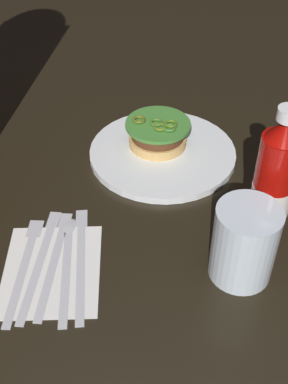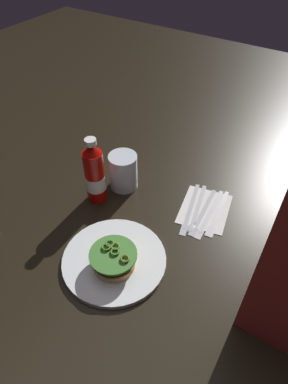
{
  "view_description": "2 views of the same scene",
  "coord_description": "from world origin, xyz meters",
  "px_view_note": "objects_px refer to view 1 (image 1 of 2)",
  "views": [
    {
      "loc": [
        -0.6,
        0.04,
        0.54
      ],
      "look_at": [
        -0.07,
        0.13,
        0.07
      ],
      "focal_mm": 45.82,
      "sensor_mm": 36.0,
      "label": 1
    },
    {
      "loc": [
        0.49,
        0.46,
        0.72
      ],
      "look_at": [
        -0.08,
        0.1,
        0.08
      ],
      "focal_mm": 31.48,
      "sensor_mm": 36.0,
      "label": 2
    }
  ],
  "objects_px": {
    "table_knife": "(55,254)",
    "butter_knife": "(42,254)",
    "fork_utensil": "(26,258)",
    "napkin": "(52,269)",
    "spoon_utensil": "(67,251)",
    "ketchup_bottle": "(274,183)",
    "burger_sandwich": "(158,134)",
    "dinner_plate": "(163,153)",
    "water_glass": "(244,243)",
    "steak_knife": "(81,253)"
  },
  "relations": [
    {
      "from": "table_knife",
      "to": "butter_knife",
      "type": "xyz_separation_m",
      "value": [
        -0.0,
        0.02,
        0.0
      ]
    },
    {
      "from": "fork_utensil",
      "to": "dinner_plate",
      "type": "bearing_deg",
      "value": -29.3
    },
    {
      "from": "water_glass",
      "to": "spoon_utensil",
      "type": "xyz_separation_m",
      "value": [
        -0.01,
        0.25,
        -0.05
      ]
    },
    {
      "from": "ketchup_bottle",
      "to": "table_knife",
      "type": "relative_size",
      "value": 1.06
    },
    {
      "from": "dinner_plate",
      "to": "fork_utensil",
      "type": "distance_m",
      "value": 0.32
    },
    {
      "from": "butter_knife",
      "to": "ketchup_bottle",
      "type": "bearing_deg",
      "value": -70.78
    },
    {
      "from": "table_knife",
      "to": "butter_knife",
      "type": "distance_m",
      "value": 0.02
    },
    {
      "from": "dinner_plate",
      "to": "burger_sandwich",
      "type": "relative_size",
      "value": 2.26
    },
    {
      "from": "ketchup_bottle",
      "to": "napkin",
      "type": "distance_m",
      "value": 0.33
    },
    {
      "from": "butter_knife",
      "to": "napkin",
      "type": "bearing_deg",
      "value": -135.35
    },
    {
      "from": "burger_sandwich",
      "to": "spoon_utensil",
      "type": "relative_size",
      "value": 0.59
    },
    {
      "from": "water_glass",
      "to": "dinner_plate",
      "type": "bearing_deg",
      "value": 30.24
    },
    {
      "from": "water_glass",
      "to": "ketchup_bottle",
      "type": "bearing_deg",
      "value": -21.18
    },
    {
      "from": "burger_sandwich",
      "to": "napkin",
      "type": "bearing_deg",
      "value": 161.34
    },
    {
      "from": "dinner_plate",
      "to": "water_glass",
      "type": "distance_m",
      "value": 0.29
    },
    {
      "from": "napkin",
      "to": "table_knife",
      "type": "xyz_separation_m",
      "value": [
        0.03,
        0.0,
        0.0
      ]
    },
    {
      "from": "burger_sandwich",
      "to": "water_glass",
      "type": "height_order",
      "value": "water_glass"
    },
    {
      "from": "steak_knife",
      "to": "table_knife",
      "type": "relative_size",
      "value": 1.05
    },
    {
      "from": "dinner_plate",
      "to": "table_knife",
      "type": "relative_size",
      "value": 1.3
    },
    {
      "from": "table_knife",
      "to": "butter_knife",
      "type": "bearing_deg",
      "value": 100.0
    },
    {
      "from": "steak_knife",
      "to": "water_glass",
      "type": "bearing_deg",
      "value": -87.75
    },
    {
      "from": "butter_knife",
      "to": "burger_sandwich",
      "type": "bearing_deg",
      "value": -23.84
    },
    {
      "from": "ketchup_bottle",
      "to": "butter_knife",
      "type": "relative_size",
      "value": 1.01
    },
    {
      "from": "burger_sandwich",
      "to": "napkin",
      "type": "relative_size",
      "value": 0.7
    },
    {
      "from": "burger_sandwich",
      "to": "table_knife",
      "type": "bearing_deg",
      "value": 159.29
    },
    {
      "from": "fork_utensil",
      "to": "table_knife",
      "type": "bearing_deg",
      "value": -69.24
    },
    {
      "from": "napkin",
      "to": "spoon_utensil",
      "type": "xyz_separation_m",
      "value": [
        0.03,
        -0.01,
        0.0
      ]
    },
    {
      "from": "spoon_utensil",
      "to": "fork_utensil",
      "type": "bearing_deg",
      "value": 112.53
    },
    {
      "from": "fork_utensil",
      "to": "burger_sandwich",
      "type": "bearing_deg",
      "value": -26.22
    },
    {
      "from": "ketchup_bottle",
      "to": "table_knife",
      "type": "distance_m",
      "value": 0.33
    },
    {
      "from": "table_knife",
      "to": "ketchup_bottle",
      "type": "bearing_deg",
      "value": -70.2
    },
    {
      "from": "water_glass",
      "to": "fork_utensil",
      "type": "distance_m",
      "value": 0.31
    },
    {
      "from": "dinner_plate",
      "to": "steak_knife",
      "type": "relative_size",
      "value": 1.24
    },
    {
      "from": "water_glass",
      "to": "steak_knife",
      "type": "bearing_deg",
      "value": 92.25
    },
    {
      "from": "butter_knife",
      "to": "fork_utensil",
      "type": "xyz_separation_m",
      "value": [
        -0.01,
        0.02,
        0.0
      ]
    },
    {
      "from": "napkin",
      "to": "fork_utensil",
      "type": "bearing_deg",
      "value": 75.64
    },
    {
      "from": "spoon_utensil",
      "to": "fork_utensil",
      "type": "distance_m",
      "value": 0.06
    },
    {
      "from": "dinner_plate",
      "to": "steak_knife",
      "type": "height_order",
      "value": "dinner_plate"
    },
    {
      "from": "spoon_utensil",
      "to": "table_knife",
      "type": "height_order",
      "value": "same"
    },
    {
      "from": "water_glass",
      "to": "fork_utensil",
      "type": "bearing_deg",
      "value": 96.12
    },
    {
      "from": "napkin",
      "to": "spoon_utensil",
      "type": "relative_size",
      "value": 0.84
    },
    {
      "from": "dinner_plate",
      "to": "napkin",
      "type": "distance_m",
      "value": 0.31
    },
    {
      "from": "water_glass",
      "to": "spoon_utensil",
      "type": "relative_size",
      "value": 0.59
    },
    {
      "from": "steak_knife",
      "to": "ketchup_bottle",
      "type": "bearing_deg",
      "value": -69.38
    },
    {
      "from": "butter_knife",
      "to": "spoon_utensil",
      "type": "bearing_deg",
      "value": -72.16
    },
    {
      "from": "dinner_plate",
      "to": "burger_sandwich",
      "type": "bearing_deg",
      "value": 36.43
    },
    {
      "from": "napkin",
      "to": "spoon_utensil",
      "type": "height_order",
      "value": "spoon_utensil"
    },
    {
      "from": "ketchup_bottle",
      "to": "water_glass",
      "type": "xyz_separation_m",
      "value": [
        -0.09,
        0.03,
        -0.04
      ]
    },
    {
      "from": "water_glass",
      "to": "napkin",
      "type": "bearing_deg",
      "value": 99.44
    },
    {
      "from": "napkin",
      "to": "butter_knife",
      "type": "relative_size",
      "value": 0.79
    }
  ]
}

